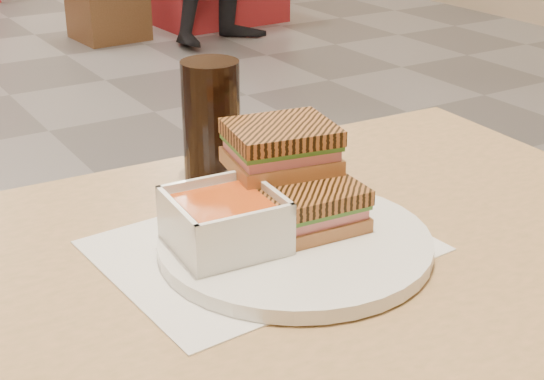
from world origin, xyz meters
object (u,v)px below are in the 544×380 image
soup_bowl (225,223)px  bg_chair_1l (107,2)px  panini_lower (308,207)px  plate (295,243)px  cola_glass (211,122)px

soup_bowl → bg_chair_1l: size_ratio=0.26×
panini_lower → plate: bearing=-151.9°
cola_glass → soup_bowl: bearing=-114.6°
plate → panini_lower: panini_lower is taller
plate → bg_chair_1l: 4.40m
soup_bowl → panini_lower: size_ratio=1.00×
plate → cola_glass: bearing=85.2°
plate → soup_bowl: soup_bowl is taller
plate → cola_glass: 0.24m
bg_chair_1l → panini_lower: bearing=-107.7°
cola_glass → bg_chair_1l: size_ratio=0.36×
panini_lower → cola_glass: cola_glass is taller
soup_bowl → bg_chair_1l: bearing=71.0°
panini_lower → bg_chair_1l: panini_lower is taller
plate → panini_lower: 0.04m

